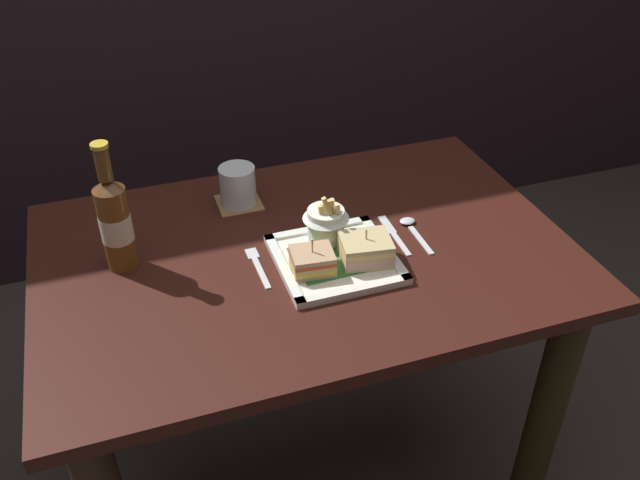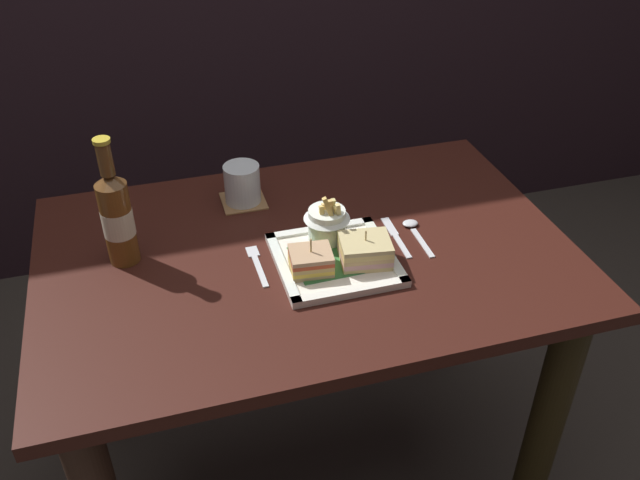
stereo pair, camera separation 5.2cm
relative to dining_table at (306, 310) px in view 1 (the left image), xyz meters
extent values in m
plane|color=#39322C|center=(0.00, 0.00, -0.59)|extent=(6.00, 6.00, 0.00)
cube|color=#35150E|center=(0.00, 0.00, 0.15)|extent=(1.12, 0.74, 0.03)
cylinder|color=black|center=(0.48, -0.29, -0.22)|extent=(0.08, 0.08, 0.72)
cylinder|color=#391B0C|center=(-0.48, 0.29, -0.22)|extent=(0.08, 0.08, 0.72)
cylinder|color=#3B1B0A|center=(0.48, 0.29, -0.22)|extent=(0.08, 0.08, 0.72)
cube|color=white|center=(0.04, -0.06, 0.17)|extent=(0.24, 0.24, 0.01)
cube|color=#306E36|center=(0.04, -0.06, 0.18)|extent=(0.17, 0.14, 0.00)
cube|color=white|center=(0.04, -0.17, 0.18)|extent=(0.24, 0.02, 0.01)
cube|color=white|center=(0.04, 0.05, 0.18)|extent=(0.24, 0.02, 0.01)
cube|color=white|center=(-0.07, -0.06, 0.18)|extent=(0.02, 0.24, 0.01)
cube|color=white|center=(0.15, -0.06, 0.18)|extent=(0.02, 0.24, 0.01)
cube|color=tan|center=(-0.01, -0.09, 0.18)|extent=(0.09, 0.08, 0.01)
cube|color=gold|center=(-0.01, -0.09, 0.19)|extent=(0.09, 0.08, 0.01)
cube|color=tan|center=(-0.01, -0.09, 0.20)|extent=(0.09, 0.08, 0.01)
cube|color=#C54A29|center=(-0.01, -0.09, 0.21)|extent=(0.09, 0.08, 0.01)
cube|color=tan|center=(-0.01, -0.09, 0.22)|extent=(0.09, 0.08, 0.01)
cylinder|color=tan|center=(-0.01, -0.09, 0.22)|extent=(0.00, 0.00, 0.08)
cube|color=#D6B673|center=(0.10, -0.09, 0.18)|extent=(0.11, 0.10, 0.01)
cube|color=#DDA29D|center=(0.10, -0.09, 0.19)|extent=(0.11, 0.10, 0.01)
cube|color=tan|center=(0.10, -0.09, 0.20)|extent=(0.11, 0.10, 0.01)
cube|color=#ECCF7C|center=(0.10, -0.09, 0.21)|extent=(0.11, 0.10, 0.01)
cube|color=tan|center=(0.10, -0.09, 0.22)|extent=(0.11, 0.10, 0.01)
cylinder|color=tan|center=(0.10, -0.09, 0.21)|extent=(0.00, 0.00, 0.07)
cylinder|color=white|center=(0.05, 0.01, 0.21)|extent=(0.08, 0.08, 0.07)
cone|color=white|center=(0.05, 0.01, 0.25)|extent=(0.10, 0.10, 0.03)
cube|color=#DBB359|center=(0.05, -0.01, 0.26)|extent=(0.03, 0.01, 0.08)
cube|color=#EFD683|center=(0.07, -0.01, 0.25)|extent=(0.02, 0.02, 0.06)
cube|color=#DCBC63|center=(0.04, 0.00, 0.24)|extent=(0.01, 0.01, 0.05)
cube|color=#F1DE85|center=(0.07, -0.01, 0.24)|extent=(0.01, 0.01, 0.05)
cube|color=#E8BA65|center=(0.05, 0.00, 0.25)|extent=(0.01, 0.01, 0.06)
cube|color=#F6CC78|center=(0.04, 0.01, 0.24)|extent=(0.01, 0.01, 0.05)
cube|color=#F2DD84|center=(0.06, 0.01, 0.25)|extent=(0.01, 0.02, 0.06)
cube|color=#EECD85|center=(0.05, 0.00, 0.24)|extent=(0.02, 0.01, 0.05)
cylinder|color=brown|center=(-0.37, 0.07, 0.26)|extent=(0.06, 0.06, 0.18)
cone|color=brown|center=(-0.37, 0.07, 0.36)|extent=(0.06, 0.06, 0.02)
cylinder|color=brown|center=(-0.37, 0.07, 0.40)|extent=(0.03, 0.03, 0.07)
cylinder|color=gold|center=(-0.37, 0.07, 0.44)|extent=(0.03, 0.03, 0.01)
cylinder|color=beige|center=(-0.37, 0.07, 0.26)|extent=(0.06, 0.06, 0.06)
cube|color=olive|center=(-0.09, 0.22, 0.17)|extent=(0.10, 0.10, 0.00)
cylinder|color=silver|center=(-0.09, 0.22, 0.22)|extent=(0.08, 0.08, 0.09)
cylinder|color=silver|center=(-0.09, 0.22, 0.19)|extent=(0.08, 0.08, 0.03)
cube|color=silver|center=(-0.11, -0.05, 0.17)|extent=(0.01, 0.11, 0.00)
cube|color=silver|center=(-0.11, 0.02, 0.17)|extent=(0.02, 0.04, 0.00)
cube|color=silver|center=(0.20, -0.05, 0.17)|extent=(0.01, 0.09, 0.00)
cube|color=silver|center=(0.20, 0.03, 0.17)|extent=(0.02, 0.07, 0.00)
cube|color=silver|center=(0.25, -0.05, 0.17)|extent=(0.01, 0.11, 0.00)
ellipsoid|color=silver|center=(0.25, 0.02, 0.17)|extent=(0.03, 0.03, 0.01)
camera|label=1|loc=(-0.35, -1.11, 1.01)|focal=37.93mm
camera|label=2|loc=(-0.30, -1.12, 1.01)|focal=37.93mm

